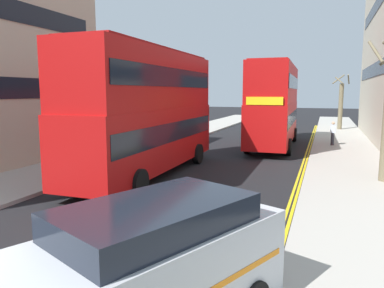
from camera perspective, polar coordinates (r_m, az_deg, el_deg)
sidewalk_right at (r=18.45m, az=23.53°, el=-4.17°), size 4.00×80.00×0.14m
sidewalk_left at (r=21.84m, az=-12.89°, el=-1.88°), size 4.00×80.00×0.14m
kerb_line_outer at (r=16.49m, az=16.60°, el=-5.46°), size 0.10×56.00×0.01m
kerb_line_inner at (r=16.50m, az=16.04°, el=-5.43°), size 0.10×56.00×0.01m
double_decker_bus_away at (r=16.59m, az=-6.88°, el=5.46°), size 2.89×10.84×5.64m
double_decker_bus_oncoming at (r=25.85m, az=12.70°, el=6.24°), size 3.01×10.87×5.64m
taxi_minivan at (r=5.88m, az=-7.43°, el=-19.30°), size 3.65×5.15×2.12m
pedestrian_far at (r=27.04m, az=21.05°, el=1.63°), size 0.34×0.22×1.62m
street_tree_near at (r=38.93m, az=22.12°, el=5.68°), size 1.62×1.61×5.36m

